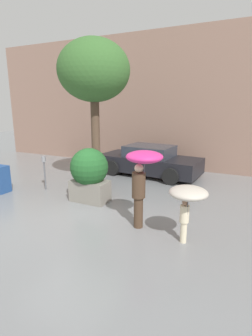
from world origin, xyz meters
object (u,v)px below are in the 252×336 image
object	(u,v)px
planter_box	(89,173)
person_child	(188,197)
person_adult	(142,170)
street_tree	(94,72)
parked_car_near	(149,161)
parking_meter	(44,166)
newspaper_box	(0,179)

from	to	relation	value
planter_box	person_child	xyz separation A→B (m)	(3.22, -1.26, 0.18)
person_adult	street_tree	world-z (taller)	street_tree
parked_car_near	parking_meter	bearing A→B (deg)	147.98
person_adult	person_child	size ratio (longest dim) A/B	1.48
person_adult	parking_meter	world-z (taller)	person_adult
person_child	parked_car_near	xyz separation A→B (m)	(-2.69, 4.91, -0.48)
person_child	person_adult	bearing A→B (deg)	-153.49
planter_box	parking_meter	bearing A→B (deg)	172.29
person_child	parked_car_near	size ratio (longest dim) A/B	0.30
parking_meter	planter_box	bearing A→B (deg)	-7.71
planter_box	parked_car_near	world-z (taller)	planter_box
person_adult	person_child	xyz separation A→B (m)	(1.12, -0.28, -0.36)
planter_box	parked_car_near	distance (m)	3.70
parked_car_near	street_tree	bearing A→B (deg)	156.39
planter_box	street_tree	xyz separation A→B (m)	(-0.67, 1.45, 3.03)
planter_box	person_adult	size ratio (longest dim) A/B	0.87
parked_car_near	parking_meter	world-z (taller)	parked_car_near
person_adult	parked_car_near	size ratio (longest dim) A/B	0.44
street_tree	planter_box	bearing A→B (deg)	-65.34
parking_meter	newspaper_box	xyz separation A→B (m)	(-1.15, -0.87, -0.40)
planter_box	street_tree	world-z (taller)	street_tree
parked_car_near	newspaper_box	size ratio (longest dim) A/B	4.75
planter_box	person_child	world-z (taller)	planter_box
person_child	parking_meter	world-z (taller)	person_child
planter_box	person_child	bearing A→B (deg)	-21.42
person_adult	person_child	bearing A→B (deg)	-5.06
street_tree	parking_meter	xyz separation A→B (m)	(-1.35, -1.18, -3.06)
person_adult	parking_meter	size ratio (longest dim) A/B	1.59
parked_car_near	street_tree	xyz separation A→B (m)	(-1.20, -2.20, 3.33)
person_child	newspaper_box	world-z (taller)	person_child
newspaper_box	person_adult	bearing A→B (deg)	-4.20
planter_box	parking_meter	world-z (taller)	planter_box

